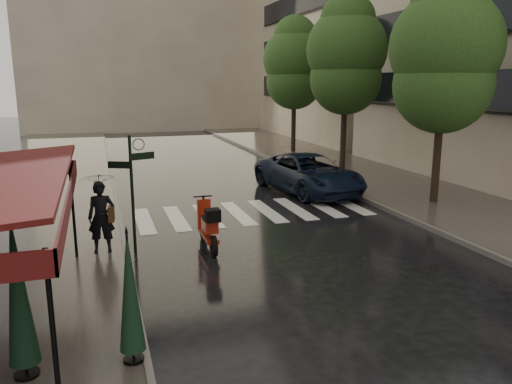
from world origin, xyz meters
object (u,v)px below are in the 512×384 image
pedestrian_with_umbrella (99,188)px  parked_car (308,173)px  scooter (208,227)px  parasol_front (18,291)px  parasol_back (130,292)px

pedestrian_with_umbrella → parked_car: size_ratio=0.46×
scooter → parked_car: size_ratio=0.36×
pedestrian_with_umbrella → parasol_front: 5.58m
scooter → pedestrian_with_umbrella: bearing=175.9°
pedestrian_with_umbrella → parasol_back: pedestrian_with_umbrella is taller
pedestrian_with_umbrella → parked_car: 9.82m
scooter → parasol_front: size_ratio=0.79×
pedestrian_with_umbrella → parasol_front: size_ratio=1.02×
parasol_front → parasol_back: parasol_front is taller
scooter → parked_car: bearing=47.5°
pedestrian_with_umbrella → parked_car: bearing=39.6°
parasol_front → parked_car: bearing=49.5°
parasol_back → scooter: bearing=65.8°
scooter → parasol_back: parasol_back is taller
parasol_front → parasol_back: bearing=-2.5°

